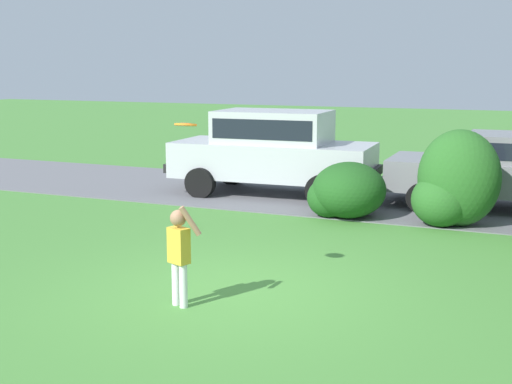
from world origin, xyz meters
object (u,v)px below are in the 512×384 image
parked_suv (273,148)px  child_thrower (179,250)px  parked_sedan (499,168)px  frisbee (186,125)px

parked_suv → child_thrower: (1.63, -7.34, -0.36)m
parked_sedan → parked_suv: (-4.84, -0.30, 0.23)m
child_thrower → frisbee: bearing=105.0°
parked_suv → frisbee: frisbee is taller
parked_sedan → child_thrower: size_ratio=3.44×
parked_suv → frisbee: 7.14m
parked_sedan → child_thrower: (-3.21, -7.64, -0.13)m
parked_sedan → parked_suv: bearing=-176.5°
child_thrower → parked_suv: bearing=102.5°
parked_sedan → frisbee: (-3.34, -7.19, 1.35)m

